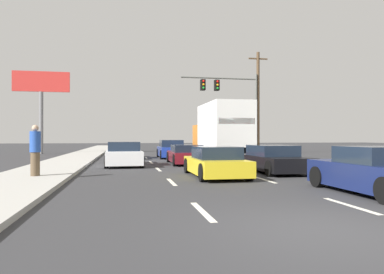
{
  "coord_description": "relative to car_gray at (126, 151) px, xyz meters",
  "views": [
    {
      "loc": [
        -3.28,
        -5.41,
        1.53
      ],
      "look_at": [
        0.11,
        12.73,
        1.56
      ],
      "focal_mm": 33.63,
      "sensor_mm": 36.0,
      "label": 1
    }
  ],
  "objects": [
    {
      "name": "car_white",
      "position": [
        -0.12,
        -6.95,
        0.06
      ],
      "size": [
        2.04,
        4.48,
        1.3
      ],
      "color": "white",
      "rests_on": "ground_plane"
    },
    {
      "name": "utility_pole_mid",
      "position": [
        11.98,
        4.48,
        4.3
      ],
      "size": [
        1.8,
        0.28,
        9.38
      ],
      "color": "brown",
      "rests_on": "ground_plane"
    },
    {
      "name": "ground_plane",
      "position": [
        3.22,
        3.57,
        -0.53
      ],
      "size": [
        140.0,
        140.0,
        0.0
      ],
      "primitive_type": "plane",
      "color": "#333335"
    },
    {
      "name": "sidewalk_right",
      "position": [
        9.93,
        -1.43,
        -0.46
      ],
      "size": [
        2.91,
        80.0,
        0.14
      ],
      "primitive_type": "cube",
      "color": "#B2AFA8",
      "rests_on": "ground_plane"
    },
    {
      "name": "car_yellow",
      "position": [
        3.43,
        -13.2,
        0.02
      ],
      "size": [
        1.9,
        4.24,
        1.19
      ],
      "color": "yellow",
      "rests_on": "ground_plane"
    },
    {
      "name": "box_truck",
      "position": [
        6.43,
        -2.9,
        1.58
      ],
      "size": [
        2.68,
        7.8,
        3.79
      ],
      "color": "white",
      "rests_on": "ground_plane"
    },
    {
      "name": "car_blue",
      "position": [
        3.37,
        -0.01,
        0.09
      ],
      "size": [
        1.96,
        4.13,
        1.35
      ],
      "color": "#1E389E",
      "rests_on": "ground_plane"
    },
    {
      "name": "traffic_signal_mast",
      "position": [
        8.93,
        4.32,
        4.95
      ],
      "size": [
        7.07,
        0.69,
        7.33
      ],
      "color": "#595B56",
      "rests_on": "ground_plane"
    },
    {
      "name": "roadside_billboard",
      "position": [
        -7.74,
        8.66,
        5.15
      ],
      "size": [
        5.09,
        0.36,
        7.71
      ],
      "color": "slate",
      "rests_on": "ground_plane"
    },
    {
      "name": "car_black",
      "position": [
        6.42,
        -11.77,
        0.03
      ],
      "size": [
        1.98,
        4.68,
        1.19
      ],
      "color": "black",
      "rests_on": "ground_plane"
    },
    {
      "name": "lane_markings",
      "position": [
        3.22,
        0.43,
        -0.52
      ],
      "size": [
        3.54,
        52.0,
        0.01
      ],
      "color": "silver",
      "rests_on": "ground_plane"
    },
    {
      "name": "car_gray",
      "position": [
        0.0,
        0.0,
        0.0
      ],
      "size": [
        2.03,
        4.58,
        1.17
      ],
      "color": "slate",
      "rests_on": "ground_plane"
    },
    {
      "name": "sidewalk_left",
      "position": [
        -3.48,
        -1.43,
        -0.46
      ],
      "size": [
        2.91,
        80.0,
        0.14
      ],
      "primitive_type": "cube",
      "color": "#B2AFA8",
      "rests_on": "ground_plane"
    },
    {
      "name": "pedestrian_near_corner",
      "position": [
        -3.26,
        -12.97,
        0.54
      ],
      "size": [
        0.38,
        0.38,
        1.85
      ],
      "color": "brown",
      "rests_on": "sidewalk_left"
    },
    {
      "name": "car_navy",
      "position": [
        6.62,
        -18.14,
        0.06
      ],
      "size": [
        1.86,
        4.07,
        1.29
      ],
      "color": "#141E4C",
      "rests_on": "ground_plane"
    },
    {
      "name": "car_maroon",
      "position": [
        3.44,
        -6.27,
        0.0
      ],
      "size": [
        1.96,
        4.38,
        1.11
      ],
      "color": "maroon",
      "rests_on": "ground_plane"
    }
  ]
}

